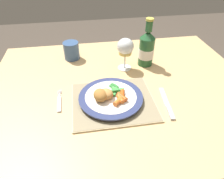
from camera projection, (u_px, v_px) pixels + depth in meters
The scene contains 12 objects.
ground_plane at pixel (119, 174), 1.34m from camera, with size 6.00×6.00×0.00m, color #4C4238.
dining_table at pixel (122, 102), 0.94m from camera, with size 1.17×0.91×0.74m.
placemat at pixel (113, 101), 0.79m from camera, with size 0.32×0.27×0.01m.
dinner_plate at pixel (111, 98), 0.79m from camera, with size 0.25×0.25×0.02m.
breaded_croquettes at pixel (103, 95), 0.76m from camera, with size 0.09×0.08×0.04m.
green_beans_pile at pixel (116, 89), 0.80m from camera, with size 0.06×0.08×0.02m.
glazed_carrots at pixel (121, 98), 0.76m from camera, with size 0.06×0.09×0.02m.
fork at pixel (59, 102), 0.79m from camera, with size 0.02×0.13×0.01m.
table_knife at pixel (168, 105), 0.77m from camera, with size 0.04×0.19×0.01m.
wine_glass at pixel (125, 48), 0.92m from camera, with size 0.08×0.08×0.16m.
bottle at pixel (146, 48), 0.97m from camera, with size 0.08×0.08×0.23m.
drinking_cup at pixel (71, 50), 1.04m from camera, with size 0.08×0.08×0.09m.
Camera 1 is at (-0.15, -0.68, 1.27)m, focal length 32.00 mm.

